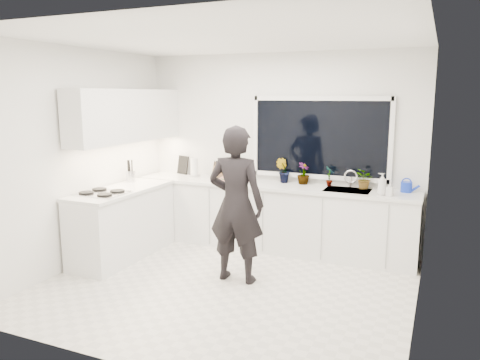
% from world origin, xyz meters
% --- Properties ---
extents(floor, '(4.00, 3.50, 0.02)m').
position_xyz_m(floor, '(0.00, 0.00, -0.01)').
color(floor, beige).
rests_on(floor, ground).
extents(wall_back, '(4.00, 0.02, 2.70)m').
position_xyz_m(wall_back, '(0.00, 1.76, 1.35)').
color(wall_back, white).
rests_on(wall_back, ground).
extents(wall_left, '(0.02, 3.50, 2.70)m').
position_xyz_m(wall_left, '(-2.01, 0.00, 1.35)').
color(wall_left, white).
rests_on(wall_left, ground).
extents(wall_right, '(0.02, 3.50, 2.70)m').
position_xyz_m(wall_right, '(2.01, 0.00, 1.35)').
color(wall_right, white).
rests_on(wall_right, ground).
extents(ceiling, '(4.00, 3.50, 0.02)m').
position_xyz_m(ceiling, '(0.00, 0.00, 2.71)').
color(ceiling, white).
rests_on(ceiling, wall_back).
extents(window, '(1.80, 0.02, 1.00)m').
position_xyz_m(window, '(0.60, 1.73, 1.55)').
color(window, black).
rests_on(window, wall_back).
extents(base_cabinets_back, '(3.92, 0.58, 0.88)m').
position_xyz_m(base_cabinets_back, '(0.00, 1.45, 0.44)').
color(base_cabinets_back, white).
rests_on(base_cabinets_back, floor).
extents(base_cabinets_left, '(0.58, 1.60, 0.88)m').
position_xyz_m(base_cabinets_left, '(-1.67, 0.35, 0.44)').
color(base_cabinets_left, white).
rests_on(base_cabinets_left, floor).
extents(countertop_back, '(3.94, 0.62, 0.04)m').
position_xyz_m(countertop_back, '(0.00, 1.44, 0.90)').
color(countertop_back, silver).
rests_on(countertop_back, base_cabinets_back).
extents(countertop_left, '(0.62, 1.60, 0.04)m').
position_xyz_m(countertop_left, '(-1.67, 0.35, 0.90)').
color(countertop_left, silver).
rests_on(countertop_left, base_cabinets_left).
extents(upper_cabinets, '(0.34, 2.10, 0.70)m').
position_xyz_m(upper_cabinets, '(-1.79, 0.70, 1.85)').
color(upper_cabinets, white).
rests_on(upper_cabinets, wall_left).
extents(sink, '(0.58, 0.42, 0.14)m').
position_xyz_m(sink, '(1.05, 1.45, 0.87)').
color(sink, silver).
rests_on(sink, countertop_back).
extents(faucet, '(0.03, 0.03, 0.22)m').
position_xyz_m(faucet, '(1.05, 1.65, 1.03)').
color(faucet, silver).
rests_on(faucet, countertop_back).
extents(stovetop, '(0.56, 0.48, 0.03)m').
position_xyz_m(stovetop, '(-1.69, -0.00, 0.94)').
color(stovetop, black).
rests_on(stovetop, countertop_left).
extents(person, '(0.67, 0.46, 1.80)m').
position_xyz_m(person, '(0.03, 0.21, 0.90)').
color(person, black).
rests_on(person, floor).
extents(pizza_tray, '(0.54, 0.43, 0.03)m').
position_xyz_m(pizza_tray, '(-0.52, 1.42, 0.94)').
color(pizza_tray, silver).
rests_on(pizza_tray, countertop_back).
extents(pizza, '(0.49, 0.38, 0.01)m').
position_xyz_m(pizza, '(-0.52, 1.42, 0.95)').
color(pizza, red).
rests_on(pizza, pizza_tray).
extents(watering_can, '(0.19, 0.19, 0.13)m').
position_xyz_m(watering_can, '(1.75, 1.61, 0.98)').
color(watering_can, '#1430BB').
rests_on(watering_can, countertop_back).
extents(paper_towel_roll, '(0.14, 0.14, 0.26)m').
position_xyz_m(paper_towel_roll, '(-1.25, 1.55, 1.05)').
color(paper_towel_roll, white).
rests_on(paper_towel_roll, countertop_back).
extents(knife_block, '(0.16, 0.14, 0.22)m').
position_xyz_m(knife_block, '(-0.87, 1.59, 1.03)').
color(knife_block, olive).
rests_on(knife_block, countertop_back).
extents(utensil_crock, '(0.17, 0.17, 0.16)m').
position_xyz_m(utensil_crock, '(-1.85, 0.80, 1.00)').
color(utensil_crock, '#AEAFB3').
rests_on(utensil_crock, countertop_left).
extents(picture_frame_large, '(0.21, 0.10, 0.28)m').
position_xyz_m(picture_frame_large, '(-1.52, 1.69, 1.06)').
color(picture_frame_large, black).
rests_on(picture_frame_large, countertop_back).
extents(picture_frame_small, '(0.25, 0.05, 0.30)m').
position_xyz_m(picture_frame_small, '(-0.63, 1.69, 1.07)').
color(picture_frame_small, black).
rests_on(picture_frame_small, countertop_back).
extents(herb_plants, '(1.37, 0.32, 0.34)m').
position_xyz_m(herb_plants, '(0.69, 1.61, 1.07)').
color(herb_plants, '#26662D').
rests_on(herb_plants, countertop_back).
extents(soap_bottles, '(0.20, 0.12, 0.27)m').
position_xyz_m(soap_bottles, '(1.52, 1.30, 1.04)').
color(soap_bottles, '#D8BF66').
rests_on(soap_bottles, countertop_back).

